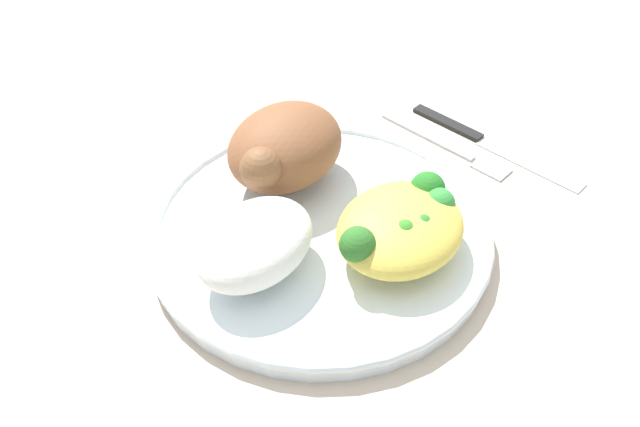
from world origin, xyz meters
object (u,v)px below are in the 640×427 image
(plate, at_px, (320,230))
(knife, at_px, (480,137))
(rice_pile, at_px, (255,243))
(mac_cheese_with_broccoli, at_px, (402,226))
(roasted_chicken, at_px, (284,148))
(fork, at_px, (452,147))

(plate, distance_m, knife, 0.21)
(rice_pile, bearing_deg, mac_cheese_with_broccoli, 137.62)
(rice_pile, distance_m, mac_cheese_with_broccoli, 0.11)
(roasted_chicken, relative_size, mac_cheese_with_broccoli, 1.02)
(mac_cheese_with_broccoli, bearing_deg, plate, -75.22)
(mac_cheese_with_broccoli, height_order, fork, mac_cheese_with_broccoli)
(mac_cheese_with_broccoli, bearing_deg, roasted_chicken, -94.91)
(plate, distance_m, roasted_chicken, 0.08)
(rice_pile, relative_size, knife, 0.54)
(plate, height_order, knife, plate)
(knife, bearing_deg, plate, -12.07)
(roasted_chicken, height_order, mac_cheese_with_broccoli, roasted_chicken)
(plate, height_order, roasted_chicken, roasted_chicken)
(rice_pile, relative_size, mac_cheese_with_broccoli, 0.88)
(plate, xyz_separation_m, knife, (-0.21, 0.04, -0.01))
(plate, height_order, fork, plate)
(plate, bearing_deg, knife, 167.93)
(roasted_chicken, distance_m, fork, 0.18)
(roasted_chicken, xyz_separation_m, rice_pile, (0.10, 0.05, -0.01))
(rice_pile, relative_size, fork, 0.72)
(mac_cheese_with_broccoli, xyz_separation_m, fork, (-0.16, -0.04, -0.04))
(fork, bearing_deg, knife, 154.27)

